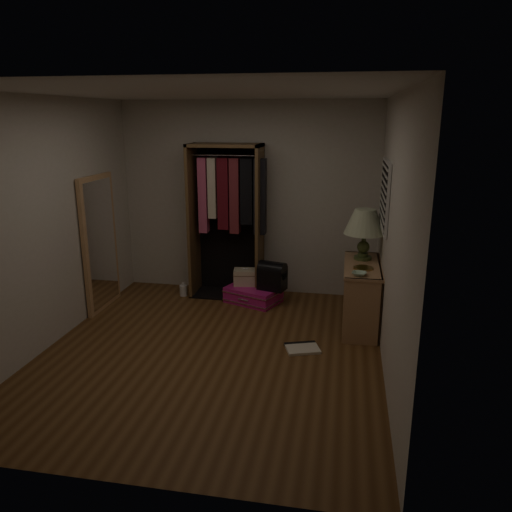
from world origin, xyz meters
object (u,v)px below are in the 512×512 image
(open_wardrobe, at_px, (229,207))
(table_lamp, at_px, (365,223))
(black_bag, at_px, (272,275))
(console_bookshelf, at_px, (361,292))
(train_case, at_px, (246,277))
(pink_suitcase, at_px, (253,294))
(floor_mirror, at_px, (100,243))
(white_jug, at_px, (183,290))

(open_wardrobe, height_order, table_lamp, open_wardrobe)
(open_wardrobe, relative_size, black_bag, 5.21)
(open_wardrobe, distance_m, black_bag, 1.07)
(console_bookshelf, height_order, train_case, console_bookshelf)
(console_bookshelf, distance_m, black_bag, 1.21)
(black_bag, bearing_deg, pink_suitcase, -173.15)
(console_bookshelf, xyz_separation_m, floor_mirror, (-3.24, -0.03, 0.45))
(floor_mirror, distance_m, pink_suitcase, 2.07)
(floor_mirror, distance_m, table_lamp, 3.27)
(console_bookshelf, xyz_separation_m, train_case, (-1.50, 0.57, -0.08))
(black_bag, relative_size, table_lamp, 0.65)
(open_wardrobe, xyz_separation_m, black_bag, (0.63, -0.29, -0.82))
(console_bookshelf, distance_m, open_wardrobe, 2.07)
(console_bookshelf, height_order, floor_mirror, floor_mirror)
(floor_mirror, relative_size, pink_suitcase, 2.09)
(black_bag, distance_m, white_jug, 1.29)
(white_jug, bearing_deg, table_lamp, -8.59)
(floor_mirror, height_order, train_case, floor_mirror)
(open_wardrobe, relative_size, white_jug, 11.19)
(table_lamp, bearing_deg, pink_suitcase, 167.70)
(pink_suitcase, bearing_deg, white_jug, -161.75)
(console_bookshelf, height_order, black_bag, console_bookshelf)
(console_bookshelf, relative_size, train_case, 3.27)
(pink_suitcase, xyz_separation_m, train_case, (-0.12, 0.08, 0.21))
(console_bookshelf, relative_size, pink_suitcase, 1.38)
(console_bookshelf, height_order, pink_suitcase, console_bookshelf)
(train_case, relative_size, black_bag, 0.87)
(floor_mirror, height_order, table_lamp, floor_mirror)
(pink_suitcase, relative_size, white_jug, 4.43)
(open_wardrobe, bearing_deg, console_bookshelf, -22.95)
(black_bag, xyz_separation_m, table_lamp, (1.12, -0.26, 0.79))
(table_lamp, relative_size, white_jug, 3.28)
(pink_suitcase, distance_m, train_case, 0.26)
(table_lamp, bearing_deg, black_bag, 166.92)
(open_wardrobe, bearing_deg, white_jug, -163.12)
(console_bookshelf, distance_m, train_case, 1.61)
(open_wardrobe, height_order, train_case, open_wardrobe)
(train_case, distance_m, black_bag, 0.41)
(pink_suitcase, xyz_separation_m, table_lamp, (1.38, -0.30, 1.09))
(black_bag, xyz_separation_m, white_jug, (-1.25, 0.10, -0.32))
(train_case, relative_size, table_lamp, 0.57)
(pink_suitcase, height_order, train_case, train_case)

